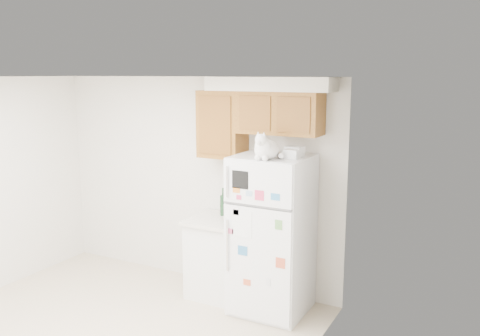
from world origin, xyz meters
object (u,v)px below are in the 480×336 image
Objects in this scene: refrigerator at (272,235)px; bottle_amber at (230,203)px; base_counter at (219,257)px; storage_box_front at (292,154)px; storage_box_back at (295,151)px; bottle_green at (223,202)px; cat at (266,149)px.

bottle_amber is at bearing 160.52° from refrigerator.
refrigerator is 0.79m from base_counter.
storage_box_back is at bearing 105.67° from storage_box_front.
bottle_green reaches higher than base_counter.
cat is 2.30× the size of storage_box_back.
base_counter is 5.11× the size of storage_box_back.
storage_box_front is 1.18m from bottle_green.
refrigerator is 0.69m from bottle_amber.
base_counter is 2.22× the size of cat.
base_counter is 6.13× the size of storage_box_front.
refrigerator is at bearing 169.31° from storage_box_front.
storage_box_back is 0.15m from storage_box_front.
bottle_green is (-0.74, 0.45, -0.73)m from cat.
bottle_amber is at bearing 179.00° from storage_box_back.
bottle_green is at bearing 96.06° from base_counter.
refrigerator is at bearing -19.48° from bottle_amber.
cat is 0.28m from storage_box_front.
cat is 0.38m from storage_box_back.
cat is at bearing -31.27° from bottle_green.
refrigerator is at bearing -149.38° from storage_box_back.
refrigerator is 9.44× the size of storage_box_back.
refrigerator is 0.99m from cat.
refrigerator is 11.33× the size of storage_box_front.
refrigerator is 4.11× the size of cat.
bottle_green is (-0.94, 0.27, -0.66)m from storage_box_front.
storage_box_back reaches higher than base_counter.
bottle_green is (-0.70, 0.20, 0.23)m from refrigerator.
refrigerator is 1.85× the size of base_counter.
cat is at bearing -23.68° from base_counter.
base_counter is at bearing 156.32° from cat.
base_counter is at bearing -83.94° from bottle_green.
storage_box_front reaches higher than base_counter.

